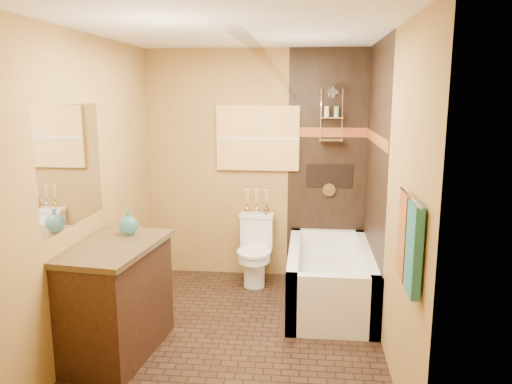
# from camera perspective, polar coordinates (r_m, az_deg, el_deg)

# --- Properties ---
(floor) EXTENTS (3.00, 3.00, 0.00)m
(floor) POSITION_cam_1_polar(r_m,az_deg,el_deg) (4.43, -2.09, -16.02)
(floor) COLOR black
(floor) RESTS_ON ground
(wall_left) EXTENTS (0.02, 3.00, 2.50)m
(wall_left) POSITION_cam_1_polar(r_m,az_deg,el_deg) (4.35, -18.05, 0.36)
(wall_left) COLOR #AF8943
(wall_left) RESTS_ON floor
(wall_right) EXTENTS (0.02, 3.00, 2.50)m
(wall_right) POSITION_cam_1_polar(r_m,az_deg,el_deg) (4.03, 14.94, -0.31)
(wall_right) COLOR #AF8943
(wall_right) RESTS_ON floor
(wall_back) EXTENTS (2.40, 0.02, 2.50)m
(wall_back) POSITION_cam_1_polar(r_m,az_deg,el_deg) (5.49, 0.02, 3.06)
(wall_back) COLOR #AF8943
(wall_back) RESTS_ON floor
(wall_front) EXTENTS (2.40, 0.02, 2.50)m
(wall_front) POSITION_cam_1_polar(r_m,az_deg,el_deg) (2.59, -6.97, -6.39)
(wall_front) COLOR #AF8943
(wall_front) RESTS_ON floor
(ceiling) EXTENTS (3.00, 3.00, 0.00)m
(ceiling) POSITION_cam_1_polar(r_m,az_deg,el_deg) (3.97, -2.36, 18.03)
(ceiling) COLOR silver
(ceiling) RESTS_ON wall_back
(alcove_tile_back) EXTENTS (0.85, 0.01, 2.50)m
(alcove_tile_back) POSITION_cam_1_polar(r_m,az_deg,el_deg) (5.45, 8.15, 2.89)
(alcove_tile_back) COLOR black
(alcove_tile_back) RESTS_ON wall_back
(alcove_tile_right) EXTENTS (0.01, 1.50, 2.50)m
(alcove_tile_right) POSITION_cam_1_polar(r_m,az_deg,el_deg) (4.76, 13.44, 1.49)
(alcove_tile_right) COLOR black
(alcove_tile_right) RESTS_ON wall_right
(mosaic_band_back) EXTENTS (0.85, 0.01, 0.10)m
(mosaic_band_back) POSITION_cam_1_polar(r_m,az_deg,el_deg) (5.40, 8.26, 6.77)
(mosaic_band_back) COLOR maroon
(mosaic_band_back) RESTS_ON alcove_tile_back
(mosaic_band_right) EXTENTS (0.01, 1.50, 0.10)m
(mosaic_band_right) POSITION_cam_1_polar(r_m,az_deg,el_deg) (4.71, 13.52, 5.94)
(mosaic_band_right) COLOR maroon
(mosaic_band_right) RESTS_ON alcove_tile_right
(alcove_niche) EXTENTS (0.50, 0.01, 0.25)m
(alcove_niche) POSITION_cam_1_polar(r_m,az_deg,el_deg) (5.46, 8.38, 1.84)
(alcove_niche) COLOR black
(alcove_niche) RESTS_ON alcove_tile_back
(shower_fixtures) EXTENTS (0.24, 0.33, 1.16)m
(shower_fixtures) POSITION_cam_1_polar(r_m,az_deg,el_deg) (5.30, 8.59, 7.17)
(shower_fixtures) COLOR silver
(shower_fixtures) RESTS_ON floor
(curtain_rod) EXTENTS (0.03, 1.55, 0.03)m
(curtain_rod) POSITION_cam_1_polar(r_m,az_deg,el_deg) (4.65, 4.03, 11.09)
(curtain_rod) COLOR silver
(curtain_rod) RESTS_ON wall_back
(towel_bar) EXTENTS (0.02, 0.55, 0.02)m
(towel_bar) POSITION_cam_1_polar(r_m,az_deg,el_deg) (2.97, 17.24, -0.54)
(towel_bar) COLOR silver
(towel_bar) RESTS_ON wall_right
(towel_teal) EXTENTS (0.05, 0.22, 0.52)m
(towel_teal) POSITION_cam_1_polar(r_m,az_deg,el_deg) (2.91, 17.61, -6.28)
(towel_teal) COLOR #1F6764
(towel_teal) RESTS_ON towel_bar
(towel_rust) EXTENTS (0.05, 0.22, 0.52)m
(towel_rust) POSITION_cam_1_polar(r_m,az_deg,el_deg) (3.16, 16.68, -4.87)
(towel_rust) COLOR #93581A
(towel_rust) RESTS_ON towel_bar
(sunset_painting) EXTENTS (0.90, 0.04, 0.70)m
(sunset_painting) POSITION_cam_1_polar(r_m,az_deg,el_deg) (5.42, 0.20, 6.16)
(sunset_painting) COLOR gold
(sunset_painting) RESTS_ON wall_back
(vanity_mirror) EXTENTS (0.01, 1.00, 0.90)m
(vanity_mirror) POSITION_cam_1_polar(r_m,az_deg,el_deg) (3.97, -20.31, 2.87)
(vanity_mirror) COLOR white
(vanity_mirror) RESTS_ON wall_left
(bathtub) EXTENTS (0.80, 1.50, 0.55)m
(bathtub) POSITION_cam_1_polar(r_m,az_deg,el_deg) (4.99, 8.41, -10.12)
(bathtub) COLOR white
(bathtub) RESTS_ON floor
(toilet) EXTENTS (0.37, 0.55, 0.73)m
(toilet) POSITION_cam_1_polar(r_m,az_deg,el_deg) (5.41, -0.08, -6.61)
(toilet) COLOR white
(toilet) RESTS_ON floor
(vanity) EXTENTS (0.73, 1.08, 0.90)m
(vanity) POSITION_cam_1_polar(r_m,az_deg,el_deg) (4.14, -15.96, -11.67)
(vanity) COLOR black
(vanity) RESTS_ON floor
(teal_bottle) EXTENTS (0.19, 0.19, 0.25)m
(teal_bottle) POSITION_cam_1_polar(r_m,az_deg,el_deg) (4.18, -14.38, -3.42)
(teal_bottle) COLOR teal
(teal_bottle) RESTS_ON vanity
(bud_vases) EXTENTS (0.27, 0.06, 0.26)m
(bud_vases) POSITION_cam_1_polar(r_m,az_deg,el_deg) (5.44, 0.11, -1.02)
(bud_vases) COLOR gold
(bud_vases) RESTS_ON toilet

